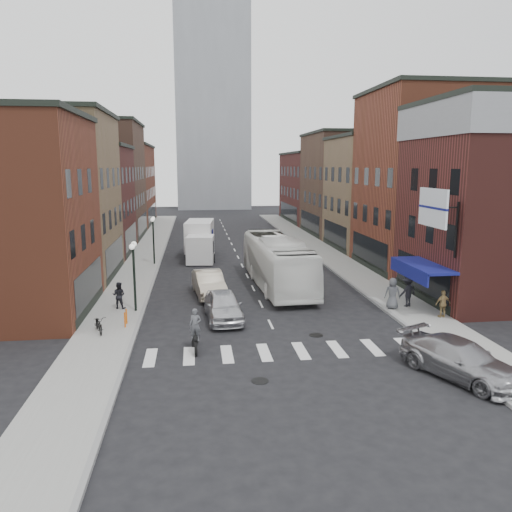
{
  "coord_description": "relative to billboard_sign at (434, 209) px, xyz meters",
  "views": [
    {
      "loc": [
        -3.92,
        -24.31,
        8.38
      ],
      "look_at": [
        -0.32,
        4.8,
        3.04
      ],
      "focal_mm": 35.0,
      "sensor_mm": 36.0,
      "label": 1
    }
  ],
  "objects": [
    {
      "name": "sedan_left_near",
      "position": [
        -11.05,
        1.64,
        -5.33
      ],
      "size": [
        2.2,
        4.81,
        1.6
      ],
      "primitive_type": "imported",
      "rotation": [
        0.0,
        0.0,
        0.07
      ],
      "color": "silver",
      "rests_on": "ground"
    },
    {
      "name": "curb_right",
      "position": [
        -1.59,
        21.5,
        -6.13
      ],
      "size": [
        0.2,
        74.0,
        0.16
      ],
      "primitive_type": "cube",
      "color": "gray",
      "rests_on": "ground"
    },
    {
      "name": "sedan_left_far",
      "position": [
        -11.68,
        6.88,
        -5.32
      ],
      "size": [
        2.3,
        5.1,
        1.62
      ],
      "primitive_type": "imported",
      "rotation": [
        0.0,
        0.0,
        0.12
      ],
      "color": "beige",
      "rests_on": "ground"
    },
    {
      "name": "sidewalk_left",
      "position": [
        -17.09,
        21.5,
        -6.06
      ],
      "size": [
        3.0,
        74.0,
        0.15
      ],
      "primitive_type": "cube",
      "color": "gray",
      "rests_on": "ground"
    },
    {
      "name": "bldg_right_mid_a",
      "position": [
        6.41,
        13.5,
        1.02
      ],
      "size": [
        10.3,
        10.2,
        14.3
      ],
      "color": "brown",
      "rests_on": "ground"
    },
    {
      "name": "ground",
      "position": [
        -8.59,
        -0.5,
        -6.13
      ],
      "size": [
        160.0,
        160.0,
        0.0
      ],
      "primitive_type": "plane",
      "color": "black",
      "rests_on": "ground"
    },
    {
      "name": "ped_right_b",
      "position": [
        0.9,
        0.12,
        -5.22
      ],
      "size": [
        0.95,
        0.56,
        1.53
      ],
      "primitive_type": "imported",
      "rotation": [
        0.0,
        0.0,
        3.27
      ],
      "color": "#967B4C",
      "rests_on": "sidewalk_right"
    },
    {
      "name": "bldg_left_mid_b",
      "position": [
        -23.58,
        23.5,
        -0.98
      ],
      "size": [
        10.3,
        10.2,
        10.3
      ],
      "color": "#4F201C",
      "rests_on": "ground"
    },
    {
      "name": "box_truck",
      "position": [
        -12.07,
        20.27,
        -4.48
      ],
      "size": [
        2.84,
        7.87,
        3.34
      ],
      "rotation": [
        0.0,
        0.0,
        -0.1
      ],
      "color": "white",
      "rests_on": "ground"
    },
    {
      "name": "bike_rack",
      "position": [
        -16.19,
        0.8,
        -5.58
      ],
      "size": [
        0.08,
        0.68,
        0.8
      ],
      "color": "#D8590C",
      "rests_on": "sidewalk_left"
    },
    {
      "name": "curb_left",
      "position": [
        -15.59,
        21.5,
        -6.13
      ],
      "size": [
        0.2,
        74.0,
        0.16
      ],
      "primitive_type": "cube",
      "color": "gray",
      "rests_on": "ground"
    },
    {
      "name": "bldg_left_far_a",
      "position": [
        -23.58,
        34.5,
        0.52
      ],
      "size": [
        10.3,
        12.2,
        13.3
      ],
      "color": "#523529",
      "rests_on": "ground"
    },
    {
      "name": "transit_bus",
      "position": [
        -6.85,
        8.9,
        -4.39
      ],
      "size": [
        3.48,
        12.64,
        3.49
      ],
      "primitive_type": "imported",
      "rotation": [
        0.0,
        0.0,
        0.04
      ],
      "color": "white",
      "rests_on": "ground"
    },
    {
      "name": "motorcycle_rider",
      "position": [
        -12.58,
        -2.86,
        -5.2
      ],
      "size": [
        0.58,
        1.95,
        1.99
      ],
      "rotation": [
        0.0,
        0.0,
        -0.12
      ],
      "color": "black",
      "rests_on": "ground"
    },
    {
      "name": "distant_tower",
      "position": [
        -8.59,
        77.5,
        18.87
      ],
      "size": [
        14.0,
        14.0,
        50.0
      ],
      "primitive_type": "cube",
      "color": "#9399A0",
      "rests_on": "ground"
    },
    {
      "name": "crosswalk_stripes",
      "position": [
        -8.59,
        -3.5,
        -6.13
      ],
      "size": [
        12.0,
        2.2,
        0.01
      ],
      "primitive_type": "cube",
      "color": "silver",
      "rests_on": "ground"
    },
    {
      "name": "bldg_left_far_b",
      "position": [
        -23.58,
        48.5,
        -0.48
      ],
      "size": [
        10.3,
        16.2,
        11.3
      ],
      "color": "brown",
      "rests_on": "ground"
    },
    {
      "name": "billboard_sign",
      "position": [
        0.0,
        0.0,
        0.0
      ],
      "size": [
        1.52,
        3.0,
        3.7
      ],
      "color": "black",
      "rests_on": "ground"
    },
    {
      "name": "ped_right_c",
      "position": [
        -1.19,
        2.08,
        -5.07
      ],
      "size": [
        1.01,
        0.78,
        1.83
      ],
      "primitive_type": "imported",
      "rotation": [
        0.0,
        0.0,
        2.89
      ],
      "color": "#4F5156",
      "rests_on": "sidewalk_right"
    },
    {
      "name": "bldg_right_corner",
      "position": [
        6.41,
        4.0,
        0.02
      ],
      "size": [
        10.3,
        9.2,
        12.3
      ],
      "color": "#4F201C",
      "rests_on": "ground"
    },
    {
      "name": "streetlamp_near",
      "position": [
        -15.99,
        3.5,
        -3.22
      ],
      "size": [
        0.32,
        1.22,
        4.11
      ],
      "color": "black",
      "rests_on": "ground"
    },
    {
      "name": "awning_blue",
      "position": [
        0.34,
        2.0,
        -3.5
      ],
      "size": [
        1.8,
        5.0,
        0.78
      ],
      "color": "navy",
      "rests_on": "ground"
    },
    {
      "name": "streetlamp_far",
      "position": [
        -15.99,
        17.5,
        -3.22
      ],
      "size": [
        0.32,
        1.22,
        4.11
      ],
      "color": "black",
      "rests_on": "ground"
    },
    {
      "name": "bldg_right_far_a",
      "position": [
        6.41,
        34.5,
        0.02
      ],
      "size": [
        10.3,
        12.2,
        12.3
      ],
      "color": "#523529",
      "rests_on": "ground"
    },
    {
      "name": "curb_car",
      "position": [
        -2.09,
        -7.11,
        -5.38
      ],
      "size": [
        4.06,
        5.59,
        1.51
      ],
      "primitive_type": "imported",
      "rotation": [
        0.0,
        0.0,
        0.43
      ],
      "color": "#A3A2A7",
      "rests_on": "ground"
    },
    {
      "name": "ped_left_solo",
      "position": [
        -16.99,
        4.09,
        -5.2
      ],
      "size": [
        0.84,
        0.61,
        1.57
      ],
      "primitive_type": "imported",
      "rotation": [
        0.0,
        0.0,
        2.9
      ],
      "color": "black",
      "rests_on": "sidewalk_left"
    },
    {
      "name": "parked_bicycle",
      "position": [
        -17.37,
        -0.14,
        -5.55
      ],
      "size": [
        1.09,
        1.75,
        0.87
      ],
      "primitive_type": "imported",
      "rotation": [
        0.0,
        0.0,
        0.34
      ],
      "color": "black",
      "rests_on": "sidewalk_left"
    },
    {
      "name": "sidewalk_right",
      "position": [
        -0.09,
        21.5,
        -6.06
      ],
      "size": [
        3.0,
        74.0,
        0.15
      ],
      "primitive_type": "cube",
      "color": "gray",
      "rests_on": "ground"
    },
    {
      "name": "ped_right_a",
      "position": [
        -0.11,
        2.44,
        -5.07
      ],
      "size": [
        1.31,
        0.97,
        1.82
      ],
      "primitive_type": "imported",
      "rotation": [
        0.0,
        0.0,
        3.51
      ],
      "color": "black",
      "rests_on": "sidewalk_right"
    },
    {
      "name": "bldg_right_far_b",
      "position": [
        6.41,
        48.5,
        -0.98
      ],
      "size": [
        10.3,
        16.2,
        10.3
      ],
      "color": "#4F201C",
      "rests_on": "ground"
    },
    {
      "name": "bldg_right_mid_b",
      "position": [
        6.41,
        23.5,
        -0.48
      ],
      "size": [
        10.3,
        10.2,
        11.3
      ],
      "color": "olive",
      "rests_on": "ground"
    },
    {
      "name": "bldg_left_mid_a",
      "position": [
        -23.58,
        13.5,
        0.02
      ],
      "size": [
        10.3,
        10.2,
        12.3
      ],
      "color": "olive",
      "rests_on": "ground"
    }
  ]
}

